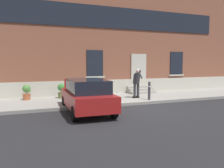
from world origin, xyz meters
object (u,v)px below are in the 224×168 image
(hatchback_car_red, at_px, (87,95))
(planter_olive, at_px, (62,90))
(planter_charcoal, at_px, (93,89))
(person_on_phone, at_px, (137,81))
(bollard_near_person, at_px, (149,90))
(planter_terracotta, at_px, (27,92))

(hatchback_car_red, relative_size, planter_olive, 4.79)
(planter_olive, distance_m, planter_charcoal, 1.93)
(person_on_phone, bearing_deg, planter_olive, 151.06)
(bollard_near_person, height_order, planter_olive, bollard_near_person)
(person_on_phone, relative_size, planter_terracotta, 2.02)
(person_on_phone, xyz_separation_m, planter_charcoal, (-2.20, 1.68, -0.54))
(hatchback_car_red, bearing_deg, planter_charcoal, 69.83)
(bollard_near_person, height_order, planter_terracotta, bollard_near_person)
(hatchback_car_red, bearing_deg, planter_olive, 98.36)
(hatchback_car_red, xyz_separation_m, planter_charcoal, (1.39, 3.78, -0.18))
(planter_terracotta, distance_m, planter_olive, 1.93)
(hatchback_car_red, height_order, bollard_near_person, hatchback_car_red)
(bollard_near_person, relative_size, planter_charcoal, 1.22)
(bollard_near_person, distance_m, planter_olive, 5.12)
(planter_terracotta, relative_size, planter_olive, 1.00)
(hatchback_car_red, distance_m, planter_charcoal, 4.03)
(planter_terracotta, bearing_deg, person_on_phone, -15.28)
(planter_terracotta, bearing_deg, planter_olive, -1.19)
(person_on_phone, distance_m, planter_olive, 4.48)
(planter_olive, bearing_deg, planter_charcoal, 1.89)
(bollard_near_person, distance_m, planter_terracotta, 6.89)
(hatchback_car_red, height_order, planter_terracotta, hatchback_car_red)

